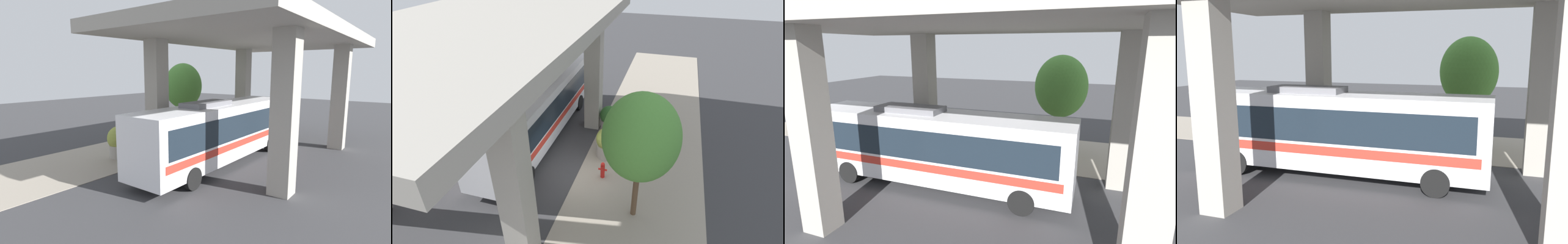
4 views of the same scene
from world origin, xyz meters
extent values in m
plane|color=#38383A|center=(0.00, 0.00, 0.00)|extent=(80.00, 80.00, 0.00)
cube|color=gray|center=(-3.00, 0.00, 0.01)|extent=(6.00, 40.00, 0.02)
cube|color=#9E998E|center=(0.50, -4.77, 3.33)|extent=(0.90, 0.90, 6.66)
cube|color=#9E998E|center=(0.50, 4.77, 3.33)|extent=(0.90, 0.90, 6.66)
cube|color=#9E998E|center=(7.50, -4.77, 3.33)|extent=(0.90, 0.90, 6.66)
cube|color=#9E998E|center=(4.00, 0.00, 6.96)|extent=(9.40, 17.53, 0.60)
cube|color=silver|center=(3.16, -2.78, 1.87)|extent=(2.44, 11.76, 2.84)
cube|color=#19232D|center=(3.16, -2.78, 2.21)|extent=(2.48, 10.82, 1.25)
cube|color=red|center=(3.16, -2.78, 1.30)|extent=(2.48, 11.17, 0.34)
cube|color=slate|center=(3.16, -3.96, 3.41)|extent=(1.22, 2.94, 0.24)
cylinder|color=black|center=(2.01, 1.34, 0.50)|extent=(0.28, 1.00, 1.00)
cylinder|color=black|center=(4.30, 1.34, 0.50)|extent=(0.28, 1.00, 1.00)
cylinder|color=black|center=(2.01, -6.60, 0.50)|extent=(0.28, 1.00, 1.00)
cylinder|color=black|center=(4.30, -6.60, 0.50)|extent=(0.28, 1.00, 1.00)
cylinder|color=red|center=(-1.24, -0.15, 0.37)|extent=(0.21, 0.21, 0.74)
sphere|color=red|center=(-1.24, -0.15, 0.80)|extent=(0.20, 0.20, 0.20)
cylinder|color=red|center=(-1.39, -0.15, 0.48)|extent=(0.12, 0.09, 0.09)
cylinder|color=red|center=(-1.09, -0.15, 0.48)|extent=(0.12, 0.09, 0.09)
cylinder|color=#9E998E|center=(-0.54, -4.55, 0.35)|extent=(0.99, 0.99, 0.71)
sphere|color=#2D6028|center=(-0.54, -4.55, 1.01)|extent=(1.11, 1.11, 1.11)
sphere|color=#BF334C|center=(-0.42, -4.65, 0.85)|extent=(0.35, 0.35, 0.35)
cylinder|color=#9E998E|center=(-1.04, -1.93, 0.38)|extent=(1.14, 1.14, 0.75)
sphere|color=olive|center=(-1.04, -1.93, 1.08)|extent=(1.20, 1.20, 1.20)
sphere|color=#BF334C|center=(-0.90, -2.05, 0.91)|extent=(0.40, 0.40, 0.40)
cylinder|color=#9E998E|center=(-2.13, -5.24, 0.38)|extent=(1.21, 1.21, 0.77)
sphere|color=olive|center=(-2.13, -5.24, 1.16)|extent=(1.43, 1.43, 1.43)
sphere|color=#BF334C|center=(-1.98, -5.37, 0.94)|extent=(0.42, 0.42, 0.42)
cylinder|color=brown|center=(-3.04, 1.76, 1.52)|extent=(0.23, 0.23, 3.04)
ellipsoid|color=#4C8C38|center=(-3.04, 1.76, 3.90)|extent=(2.87, 2.87, 3.44)
camera|label=1|loc=(11.88, -16.43, 5.06)|focal=28.00mm
camera|label=2|loc=(-3.75, 11.06, 9.99)|focal=28.00mm
camera|label=3|loc=(14.28, 3.50, 6.04)|focal=28.00mm
camera|label=4|loc=(16.61, 3.13, 4.85)|focal=35.00mm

